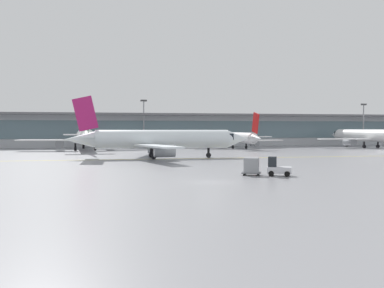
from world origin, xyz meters
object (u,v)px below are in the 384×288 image
Objects in this scene: taxiing_regional_jet at (161,140)px; apron_light_mast_2 at (363,122)px; baggage_tug at (277,168)px; apron_light_mast_1 at (144,121)px; gate_airplane_3 at (367,136)px; cargo_dolly_lead at (251,166)px; gate_airplane_1 at (85,136)px; gate_airplane_2 at (238,138)px.

apron_light_mast_2 is at bearing 32.44° from taxiing_regional_jet.
apron_light_mast_1 reaches higher than baggage_tug.
cargo_dolly_lead is at bearing 132.14° from gate_airplane_3.
apron_light_mast_1 is (-59.39, 15.17, 4.06)m from gate_airplane_3.
apron_light_mast_1 is at bearing -53.09° from gate_airplane_1.
gate_airplane_2 is 9.39× the size of baggage_tug.
gate_airplane_1 is 2.62× the size of apron_light_mast_2.
cargo_dolly_lead is at bearing -166.14° from gate_airplane_1.
gate_airplane_3 is at bearing -100.72° from gate_airplane_2.
taxiing_regional_jet is at bearing 110.72° from gate_airplane_3.
cargo_dolly_lead is 0.20× the size of apron_light_mast_2.
gate_airplane_3 is 67.20m from taxiing_regional_jet.
gate_airplane_2 is 64.99m from cargo_dolly_lead.
apron_light_mast_1 is at bearing 58.08° from gate_airplane_2.
apron_light_mast_1 is at bearing 177.70° from apron_light_mast_2.
apron_light_mast_1 reaches higher than taxiing_regional_jet.
gate_airplane_3 is 11.16× the size of baggage_tug.
apron_light_mast_2 reaches higher than taxiing_regional_jet.
gate_airplane_1 is 74.74m from gate_airplane_3.
apron_light_mast_2 reaches higher than gate_airplane_1.
gate_airplane_2 is 10.75× the size of cargo_dolly_lead.
gate_airplane_3 is at bearing 72.20° from cargo_dolly_lead.
gate_airplane_2 is 65.47m from baggage_tug.
taxiing_regional_jet is 2.45× the size of apron_light_mast_1.
apron_light_mast_1 reaches higher than apron_light_mast_2.
apron_light_mast_1 is (15.34, 13.91, 3.99)m from gate_airplane_1.
apron_light_mast_2 is (6.96, 12.51, 3.81)m from gate_airplane_3.
gate_airplane_1 is 1.02× the size of gate_airplane_3.
gate_airplane_3 is at bearing -119.09° from apron_light_mast_2.
gate_airplane_1 is 21.09m from apron_light_mast_1.
taxiing_regional_jet is 79.48m from apron_light_mast_2.
apron_light_mast_2 reaches higher than cargo_dolly_lead.
gate_airplane_3 is at bearing 74.15° from baggage_tug.
gate_airplane_2 is 0.84× the size of gate_airplane_3.
gate_airplane_1 reaches higher than taxiing_regional_jet.
apron_light_mast_2 is at bearing -87.46° from gate_airplane_1.
gate_airplane_3 is (74.73, -1.27, -0.07)m from gate_airplane_1.
gate_airplane_2 is at bearing -92.23° from gate_airplane_1.
gate_airplane_1 reaches higher than cargo_dolly_lead.
gate_airplane_2 is 26.83m from apron_light_mast_1.
apron_light_mast_1 is at bearing 89.19° from taxiing_regional_jet.
cargo_dolly_lead is (-18.03, -62.42, -1.69)m from gate_airplane_2.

